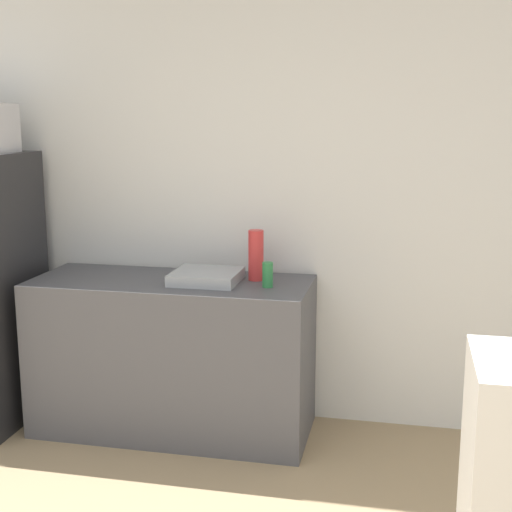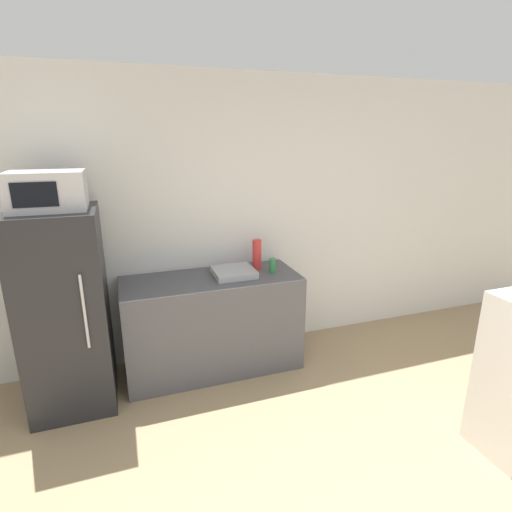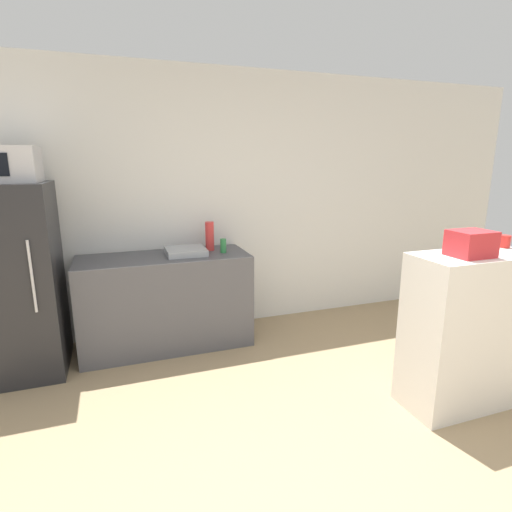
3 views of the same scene
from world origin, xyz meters
name	(u,v)px [view 3 (image 3 of 3)]	position (x,y,z in m)	size (l,w,h in m)	color
wall_back	(182,204)	(0.00, 2.89, 1.30)	(8.00, 0.06, 2.60)	silver
refrigerator	(19,281)	(-1.40, 2.43, 0.78)	(0.60, 0.69, 1.56)	#232326
microwave	(2,164)	(-1.40, 2.43, 1.69)	(0.49, 0.42, 0.27)	#BCBCC1
counter	(166,301)	(-0.24, 2.53, 0.44)	(1.54, 0.61, 0.87)	#4C4C51
sink_basin	(186,251)	(-0.04, 2.53, 0.90)	(0.36, 0.34, 0.06)	#9EA3A8
bottle_tall	(210,236)	(0.21, 2.64, 1.01)	(0.08, 0.08, 0.28)	red
bottle_short	(223,246)	(0.31, 2.49, 0.94)	(0.06, 0.06, 0.13)	#2D7F42
shelf_cabinet	(467,331)	(1.64, 0.88, 0.55)	(0.87, 0.41, 1.11)	white
basket	(471,244)	(1.54, 0.84, 1.19)	(0.26, 0.21, 0.17)	red
jar	(504,241)	(2.00, 0.97, 1.15)	(0.08, 0.08, 0.09)	red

